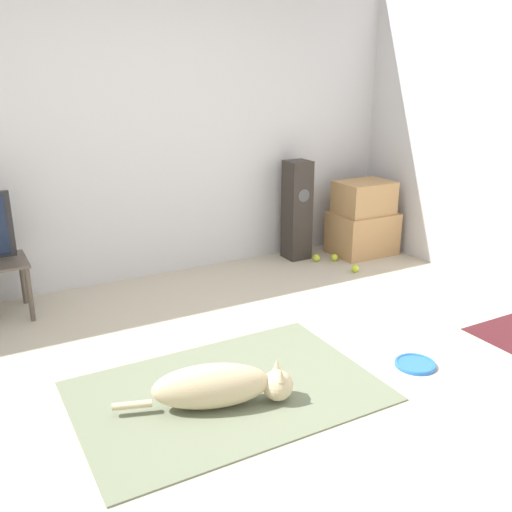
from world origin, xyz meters
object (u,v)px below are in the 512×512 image
(dog, at_px, (220,386))
(cardboard_box_upper, at_px, (364,198))
(tennis_ball_by_boxes, at_px, (355,268))
(frisbee, at_px, (415,364))
(floor_speaker, at_px, (297,210))
(cardboard_box_lower, at_px, (362,233))
(tennis_ball_near_speaker, at_px, (335,257))
(tennis_ball_loose_on_carpet, at_px, (316,258))

(dog, xyz_separation_m, cardboard_box_upper, (2.34, 1.72, 0.43))
(tennis_ball_by_boxes, bearing_deg, frisbee, -115.69)
(dog, height_order, tennis_ball_by_boxes, dog)
(frisbee, height_order, floor_speaker, floor_speaker)
(dog, relative_size, frisbee, 3.71)
(floor_speaker, bearing_deg, cardboard_box_lower, -16.89)
(frisbee, height_order, tennis_ball_by_boxes, tennis_ball_by_boxes)
(cardboard_box_upper, height_order, tennis_ball_near_speaker, cardboard_box_upper)
(frisbee, distance_m, cardboard_box_upper, 2.27)
(dog, distance_m, cardboard_box_lower, 2.92)
(floor_speaker, xyz_separation_m, tennis_ball_near_speaker, (0.26, -0.26, -0.43))
(dog, distance_m, frisbee, 1.25)
(frisbee, relative_size, cardboard_box_lower, 0.42)
(tennis_ball_near_speaker, bearing_deg, cardboard_box_upper, 9.40)
(cardboard_box_upper, xyz_separation_m, tennis_ball_near_speaker, (-0.36, -0.06, -0.52))
(cardboard_box_upper, distance_m, tennis_ball_loose_on_carpet, 0.74)
(cardboard_box_lower, bearing_deg, cardboard_box_upper, -138.84)
(cardboard_box_lower, distance_m, tennis_ball_near_speaker, 0.41)
(tennis_ball_near_speaker, bearing_deg, floor_speaker, 135.07)
(frisbee, xyz_separation_m, tennis_ball_loose_on_carpet, (0.59, 1.91, 0.02))
(frisbee, distance_m, tennis_ball_by_boxes, 1.67)
(tennis_ball_loose_on_carpet, bearing_deg, cardboard_box_lower, -0.39)
(cardboard_box_lower, height_order, tennis_ball_by_boxes, cardboard_box_lower)
(cardboard_box_upper, distance_m, tennis_ball_near_speaker, 0.64)
(dog, bearing_deg, tennis_ball_by_boxes, 34.11)
(cardboard_box_upper, relative_size, floor_speaker, 0.55)
(cardboard_box_lower, relative_size, floor_speaker, 0.64)
(dog, bearing_deg, frisbee, -8.24)
(dog, bearing_deg, floor_speaker, 48.24)
(cardboard_box_lower, height_order, tennis_ball_near_speaker, cardboard_box_lower)
(cardboard_box_upper, height_order, tennis_ball_loose_on_carpet, cardboard_box_upper)
(dog, relative_size, tennis_ball_by_boxes, 13.99)
(dog, relative_size, cardboard_box_lower, 1.57)
(cardboard_box_upper, bearing_deg, tennis_ball_by_boxes, -134.20)
(cardboard_box_lower, bearing_deg, frisbee, -120.39)
(dog, xyz_separation_m, cardboard_box_lower, (2.35, 1.73, 0.07))
(tennis_ball_loose_on_carpet, bearing_deg, dog, -136.44)
(cardboard_box_lower, xyz_separation_m, tennis_ball_loose_on_carpet, (-0.53, 0.00, -0.17))
(floor_speaker, relative_size, tennis_ball_by_boxes, 14.00)
(frisbee, bearing_deg, tennis_ball_loose_on_carpet, 72.81)
(tennis_ball_loose_on_carpet, bearing_deg, floor_speaker, 119.39)
(cardboard_box_lower, bearing_deg, floor_speaker, 163.11)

